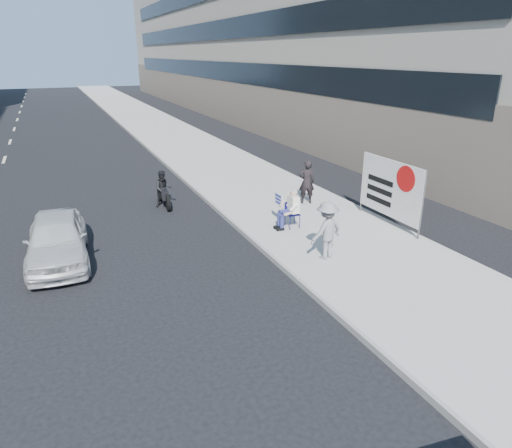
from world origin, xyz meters
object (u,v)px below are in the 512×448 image
pedestrian_woman (307,182)px  protest_banner (390,188)px  white_sedan_near (57,239)px  motorcycle (164,191)px  jogger (327,230)px  seated_protester (289,207)px

pedestrian_woman → protest_banner: (1.37, -3.13, 0.41)m
protest_banner → white_sedan_near: size_ratio=0.76×
white_sedan_near → motorcycle: motorcycle is taller
motorcycle → jogger: bearing=-61.9°
pedestrian_woman → motorcycle: pedestrian_woman is taller
motorcycle → seated_protester: bearing=-49.5°
pedestrian_woman → motorcycle: bearing=-7.5°
pedestrian_woman → white_sedan_near: size_ratio=0.42×
seated_protester → jogger: 2.54m
pedestrian_woman → motorcycle: 5.53m
protest_banner → seated_protester: bearing=162.1°
jogger → white_sedan_near: bearing=-38.4°
jogger → protest_banner: (3.40, 1.49, 0.42)m
jogger → motorcycle: bearing=-80.3°
white_sedan_near → seated_protester: bearing=-2.2°
seated_protester → jogger: (-0.17, -2.54, 0.11)m
white_sedan_near → motorcycle: (3.93, 3.73, -0.05)m
seated_protester → pedestrian_woman: pedestrian_woman is taller
jogger → pedestrian_woman: size_ratio=0.98×
seated_protester → white_sedan_near: size_ratio=0.32×
jogger → white_sedan_near: (-6.93, 3.18, -0.29)m
seated_protester → pedestrian_woman: 2.80m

